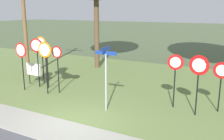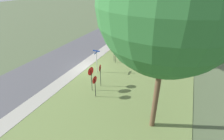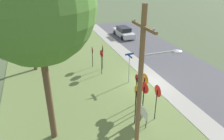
% 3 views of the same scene
% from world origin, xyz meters
% --- Properties ---
extents(ground_plane, '(160.00, 160.00, 0.00)m').
position_xyz_m(ground_plane, '(0.00, 0.00, 0.00)').
color(ground_plane, '#4C5B3D').
extents(road_asphalt, '(44.00, 6.40, 0.01)m').
position_xyz_m(road_asphalt, '(0.00, -4.80, 0.01)').
color(road_asphalt, '#4C4C51').
rests_on(road_asphalt, ground_plane).
extents(sidewalk_strip, '(44.00, 1.60, 0.06)m').
position_xyz_m(sidewalk_strip, '(0.00, -0.80, 0.03)').
color(sidewalk_strip, '#99968C').
rests_on(sidewalk_strip, ground_plane).
extents(grass_median, '(44.00, 12.00, 0.04)m').
position_xyz_m(grass_median, '(0.00, 6.00, 0.02)').
color(grass_median, olive).
rests_on(grass_median, ground_plane).
extents(stop_sign_near_left, '(0.76, 0.11, 2.75)m').
position_xyz_m(stop_sign_near_left, '(-4.68, 3.47, 2.05)').
color(stop_sign_near_left, black).
rests_on(stop_sign_near_left, grass_median).
extents(stop_sign_near_right, '(0.75, 0.16, 2.72)m').
position_xyz_m(stop_sign_near_right, '(-4.37, 2.78, 2.03)').
color(stop_sign_near_right, black).
rests_on(stop_sign_near_right, grass_median).
extents(stop_sign_far_left, '(0.60, 0.10, 2.45)m').
position_xyz_m(stop_sign_far_left, '(-2.75, 2.51, 1.78)').
color(stop_sign_far_left, black).
rests_on(stop_sign_far_left, grass_median).
extents(stop_sign_far_center, '(0.78, 0.10, 2.56)m').
position_xyz_m(stop_sign_far_center, '(-4.74, 2.04, 1.91)').
color(stop_sign_far_center, black).
rests_on(stop_sign_far_center, grass_median).
extents(stop_sign_far_right, '(0.62, 0.14, 2.28)m').
position_xyz_m(stop_sign_far_right, '(-3.83, 2.92, 1.67)').
color(stop_sign_far_right, black).
rests_on(stop_sign_far_right, grass_median).
extents(stop_sign_center_tall, '(0.78, 0.12, 2.67)m').
position_xyz_m(stop_sign_center_tall, '(-3.19, 2.14, 2.00)').
color(stop_sign_center_tall, black).
rests_on(stop_sign_center_tall, grass_median).
extents(yield_sign_near_left, '(0.69, 0.12, 2.15)m').
position_xyz_m(yield_sign_near_left, '(4.80, 3.72, 1.63)').
color(yield_sign_near_left, black).
rests_on(yield_sign_near_left, grass_median).
extents(yield_sign_near_right, '(0.79, 0.16, 2.49)m').
position_xyz_m(yield_sign_near_right, '(4.02, 2.90, 1.91)').
color(yield_sign_near_right, black).
rests_on(yield_sign_near_right, grass_median).
extents(yield_sign_far_left, '(0.67, 0.14, 2.37)m').
position_xyz_m(yield_sign_far_left, '(3.00, 3.33, 1.80)').
color(yield_sign_far_left, black).
rests_on(yield_sign_far_left, grass_median).
extents(street_name_post, '(0.96, 0.82, 2.74)m').
position_xyz_m(street_name_post, '(0.56, 1.63, 1.68)').
color(street_name_post, '#9EA0A8').
rests_on(street_name_post, grass_median).
extents(utility_pole, '(2.10, 2.22, 7.96)m').
position_xyz_m(utility_pole, '(-6.96, 4.35, 4.36)').
color(utility_pole, brown).
rests_on(utility_pole, grass_median).
extents(notice_board, '(1.10, 0.06, 1.25)m').
position_xyz_m(notice_board, '(-4.95, 3.03, 0.87)').
color(notice_board, black).
rests_on(notice_board, grass_median).
extents(oak_tree_left, '(5.65, 5.65, 10.48)m').
position_xyz_m(oak_tree_left, '(-4.13, 8.57, 7.67)').
color(oak_tree_left, brown).
rests_on(oak_tree_left, grass_median).
extents(parked_sedan_distant, '(4.60, 1.96, 1.39)m').
position_xyz_m(parked_sedan_distant, '(13.70, -3.33, 0.65)').
color(parked_sedan_distant, silver).
rests_on(parked_sedan_distant, road_asphalt).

